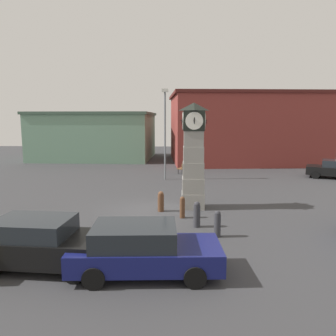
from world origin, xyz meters
TOP-DOWN VIEW (x-y plane):
  - ground_plane at (0.00, 0.00)m, footprint 81.29×81.29m
  - clock_tower at (2.27, 0.80)m, footprint 1.37×1.35m
  - bollard_near_tower at (0.61, 0.06)m, footprint 0.32×0.32m
  - bollard_mid_row at (1.69, -1.04)m, footprint 0.24×0.24m
  - bollard_far_row at (2.30, -2.35)m, footprint 0.30×0.30m
  - bollard_end_row at (3.05, -3.54)m, footprint 0.27×0.27m
  - car_near_tower at (-2.82, -6.42)m, footprint 4.38×2.25m
  - car_by_building at (0.41, -6.76)m, footprint 4.59×2.23m
  - car_silver_hatch at (13.86, 9.99)m, footprint 4.25×3.25m
  - bench at (2.09, 12.13)m, footprint 1.30×1.64m
  - street_lamp_near_road at (0.47, 9.06)m, footprint 0.50×0.24m
  - warehouse_blue_far at (-8.34, 22.86)m, footprint 13.84×10.73m
  - storefront_low_left at (8.60, 20.57)m, footprint 16.50×12.83m

SIDE VIEW (x-z plane):
  - ground_plane at x=0.00m, z-range 0.00..0.00m
  - bollard_near_tower at x=0.61m, z-range 0.01..1.04m
  - bollard_mid_row at x=1.69m, z-range 0.01..1.04m
  - bench at x=2.09m, z-range 0.07..0.97m
  - bollard_end_row at x=3.05m, z-range 0.01..1.08m
  - bollard_far_row at x=2.30m, z-range 0.01..1.14m
  - car_silver_hatch at x=13.86m, z-range 0.02..1.47m
  - car_by_building at x=0.41m, z-range 0.01..1.54m
  - car_near_tower at x=-2.82m, z-range 0.02..1.59m
  - clock_tower at x=2.27m, z-range -0.05..5.43m
  - warehouse_blue_far at x=-8.34m, z-range 0.01..5.47m
  - storefront_low_left at x=8.60m, z-range 0.01..7.39m
  - street_lamp_near_road at x=0.47m, z-range 0.50..7.43m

